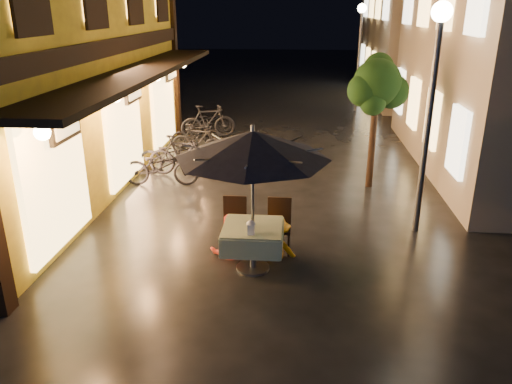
# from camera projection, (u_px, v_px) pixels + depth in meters

# --- Properties ---
(ground) EXTENTS (90.00, 90.00, 0.00)m
(ground) POSITION_uv_depth(u_px,v_px,m) (254.00, 274.00, 8.19)
(ground) COLOR black
(ground) RESTS_ON ground
(west_building) EXTENTS (5.90, 11.40, 7.40)m
(west_building) POSITION_uv_depth(u_px,v_px,m) (15.00, 26.00, 11.09)
(west_building) COLOR gold
(west_building) RESTS_ON ground
(east_building_far) EXTENTS (7.30, 10.30, 7.30)m
(east_building_far) POSITION_uv_depth(u_px,v_px,m) (450.00, 17.00, 23.09)
(east_building_far) COLOR #B09E8C
(east_building_far) RESTS_ON ground
(street_tree) EXTENTS (1.43, 1.20, 3.15)m
(street_tree) POSITION_uv_depth(u_px,v_px,m) (377.00, 86.00, 11.36)
(street_tree) COLOR black
(street_tree) RESTS_ON ground
(streetlamp_near) EXTENTS (0.36, 0.36, 4.23)m
(streetlamp_near) POSITION_uv_depth(u_px,v_px,m) (434.00, 80.00, 8.79)
(streetlamp_near) COLOR #59595E
(streetlamp_near) RESTS_ON ground
(streetlamp_far) EXTENTS (0.36, 0.36, 4.23)m
(streetlamp_far) POSITION_uv_depth(u_px,v_px,m) (360.00, 38.00, 19.99)
(streetlamp_far) COLOR #59595E
(streetlamp_far) RESTS_ON ground
(cafe_table) EXTENTS (0.99, 0.99, 0.78)m
(cafe_table) POSITION_uv_depth(u_px,v_px,m) (253.00, 237.00, 8.18)
(cafe_table) COLOR #59595E
(cafe_table) RESTS_ON ground
(patio_umbrella) EXTENTS (2.45, 2.45, 2.46)m
(patio_umbrella) POSITION_uv_depth(u_px,v_px,m) (253.00, 145.00, 7.63)
(patio_umbrella) COLOR #59595E
(patio_umbrella) RESTS_ON ground
(cafe_chair_left) EXTENTS (0.42, 0.42, 0.97)m
(cafe_chair_left) POSITION_uv_depth(u_px,v_px,m) (234.00, 221.00, 8.92)
(cafe_chair_left) COLOR black
(cafe_chair_left) RESTS_ON ground
(cafe_chair_right) EXTENTS (0.42, 0.42, 0.97)m
(cafe_chair_right) POSITION_uv_depth(u_px,v_px,m) (279.00, 222.00, 8.85)
(cafe_chair_right) COLOR black
(cafe_chair_right) RESTS_ON ground
(table_lantern) EXTENTS (0.16, 0.16, 0.25)m
(table_lantern) POSITION_uv_depth(u_px,v_px,m) (251.00, 226.00, 7.78)
(table_lantern) COLOR white
(table_lantern) RESTS_ON cafe_table
(person_orange) EXTENTS (0.78, 0.65, 1.47)m
(person_orange) POSITION_uv_depth(u_px,v_px,m) (229.00, 215.00, 8.64)
(person_orange) COLOR #F73E2B
(person_orange) RESTS_ON ground
(person_yellow) EXTENTS (0.98, 0.63, 1.43)m
(person_yellow) POSITION_uv_depth(u_px,v_px,m) (276.00, 218.00, 8.58)
(person_yellow) COLOR #FF9802
(person_yellow) RESTS_ON ground
(bicycle_0) EXTENTS (1.88, 0.78, 0.96)m
(bicycle_0) POSITION_uv_depth(u_px,v_px,m) (161.00, 166.00, 12.12)
(bicycle_0) COLOR black
(bicycle_0) RESTS_ON ground
(bicycle_1) EXTENTS (1.80, 0.59, 1.07)m
(bicycle_1) POSITION_uv_depth(u_px,v_px,m) (182.00, 156.00, 12.79)
(bicycle_1) COLOR black
(bicycle_1) RESTS_ON ground
(bicycle_2) EXTENTS (1.90, 0.68, 1.00)m
(bicycle_2) POSITION_uv_depth(u_px,v_px,m) (174.00, 156.00, 12.89)
(bicycle_2) COLOR black
(bicycle_2) RESTS_ON ground
(bicycle_3) EXTENTS (1.70, 0.82, 0.99)m
(bicycle_3) POSITION_uv_depth(u_px,v_px,m) (198.00, 141.00, 14.29)
(bicycle_3) COLOR black
(bicycle_3) RESTS_ON ground
(bicycle_4) EXTENTS (1.62, 1.02, 0.80)m
(bicycle_4) POSITION_uv_depth(u_px,v_px,m) (196.00, 134.00, 15.50)
(bicycle_4) COLOR black
(bicycle_4) RESTS_ON ground
(bicycle_5) EXTENTS (1.89, 1.10, 1.09)m
(bicycle_5) POSITION_uv_depth(u_px,v_px,m) (208.00, 122.00, 16.50)
(bicycle_5) COLOR black
(bicycle_5) RESTS_ON ground
(bicycle_6) EXTENTS (1.70, 1.17, 0.85)m
(bicycle_6) POSITION_uv_depth(u_px,v_px,m) (208.00, 121.00, 17.12)
(bicycle_6) COLOR black
(bicycle_6) RESTS_ON ground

